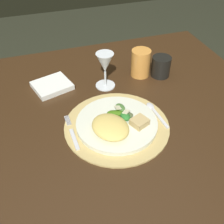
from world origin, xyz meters
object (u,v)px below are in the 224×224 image
object	(u,v)px
dark_tumbler	(161,67)
dining_table	(117,141)
spoon	(154,111)
napkin	(52,86)
amber_tumbler	(141,63)
wine_glass	(106,64)
fork	(72,134)
dinner_plate	(117,123)

from	to	relation	value
dark_tumbler	dining_table	bearing A→B (deg)	-148.06
spoon	dark_tumbler	xyz separation A→B (m)	(0.12, 0.21, 0.03)
napkin	amber_tumbler	xyz separation A→B (m)	(0.36, -0.02, 0.04)
napkin	spoon	bearing A→B (deg)	-39.22
amber_tumbler	dining_table	bearing A→B (deg)	-131.87
spoon	amber_tumbler	distance (m)	0.24
wine_glass	fork	bearing A→B (deg)	-128.83
amber_tumbler	wine_glass	bearing A→B (deg)	-167.92
wine_glass	amber_tumbler	world-z (taller)	wine_glass
dinner_plate	spoon	size ratio (longest dim) A/B	1.90
wine_glass	napkin	bearing A→B (deg)	165.93
dinner_plate	napkin	size ratio (longest dim) A/B	1.98
dinner_plate	dark_tumbler	size ratio (longest dim) A/B	3.21
dark_tumbler	wine_glass	bearing A→B (deg)	-179.30
spoon	wine_glass	world-z (taller)	wine_glass
fork	amber_tumbler	size ratio (longest dim) A/B	1.45
dining_table	wine_glass	distance (m)	0.30
dining_table	dark_tumbler	world-z (taller)	dark_tumbler
dinner_plate	dark_tumbler	world-z (taller)	dark_tumbler
dinner_plate	napkin	xyz separation A→B (m)	(-0.17, 0.28, -0.00)
napkin	wine_glass	xyz separation A→B (m)	(0.20, -0.05, 0.08)
dining_table	dinner_plate	world-z (taller)	dinner_plate
dining_table	dinner_plate	size ratio (longest dim) A/B	4.26
dining_table	napkin	distance (m)	0.33
dining_table	dark_tumbler	size ratio (longest dim) A/B	13.67
dinner_plate	amber_tumbler	xyz separation A→B (m)	(0.19, 0.26, 0.04)
dining_table	spoon	distance (m)	0.22
wine_glass	dark_tumbler	world-z (taller)	wine_glass
dining_table	fork	world-z (taller)	fork
wine_glass	amber_tumbler	xyz separation A→B (m)	(0.15, 0.03, -0.04)
dinner_plate	dining_table	bearing A→B (deg)	70.12
napkin	dinner_plate	bearing A→B (deg)	-58.95
wine_glass	dark_tumbler	xyz separation A→B (m)	(0.23, 0.00, -0.05)
dinner_plate	wine_glass	distance (m)	0.24
amber_tumbler	spoon	bearing A→B (deg)	-100.76
dinner_plate	spoon	distance (m)	0.15
wine_glass	dinner_plate	bearing A→B (deg)	-98.83
spoon	dark_tumbler	distance (m)	0.24
fork	napkin	size ratio (longest dim) A/B	1.18
spoon	wine_glass	distance (m)	0.25
dark_tumbler	napkin	bearing A→B (deg)	173.66
dining_table	wine_glass	xyz separation A→B (m)	(0.00, 0.14, 0.26)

